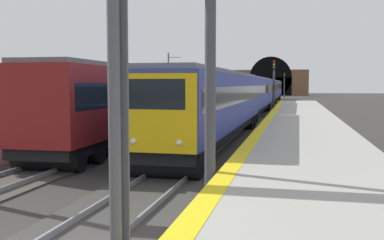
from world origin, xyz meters
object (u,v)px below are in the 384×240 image
(catenary_mast_near, at_px, (169,80))
(railway_signal_far, at_px, (284,83))
(train_main_approaching, at_px, (260,92))
(train_adjacent_platform, at_px, (173,95))
(railway_signal_near, at_px, (115,93))
(railway_signal_mid, at_px, (274,81))

(catenary_mast_near, bearing_deg, railway_signal_far, -16.66)
(train_main_approaching, height_order, catenary_mast_near, catenary_mast_near)
(train_adjacent_platform, xyz_separation_m, railway_signal_near, (-27.54, -6.77, 0.73))
(train_main_approaching, relative_size, train_adjacent_platform, 2.18)
(train_adjacent_platform, bearing_deg, catenary_mast_near, 14.87)
(train_adjacent_platform, distance_m, railway_signal_mid, 19.86)
(catenary_mast_near, bearing_deg, train_adjacent_platform, -163.55)
(railway_signal_near, xyz_separation_m, railway_signal_far, (99.92, 0.00, 0.42))
(railway_signal_far, bearing_deg, railway_signal_mid, 0.00)
(train_main_approaching, xyz_separation_m, catenary_mast_near, (2.33, 12.30, 1.53))
(railway_signal_mid, height_order, catenary_mast_near, catenary_mast_near)
(railway_signal_near, bearing_deg, catenary_mast_near, -164.93)
(train_main_approaching, distance_m, railway_signal_near, 50.31)
(train_adjacent_platform, relative_size, railway_signal_near, 7.29)
(train_main_approaching, relative_size, railway_signal_near, 15.90)
(railway_signal_near, relative_size, railway_signal_mid, 0.90)
(railway_signal_near, xyz_separation_m, catenary_mast_near, (52.60, 14.16, 0.68))
(railway_signal_mid, bearing_deg, railway_signal_far, -180.00)
(train_main_approaching, relative_size, railway_signal_mid, 14.23)
(catenary_mast_near, bearing_deg, railway_signal_mid, -114.41)
(railway_signal_mid, bearing_deg, railway_signal_near, 0.00)
(railway_signal_mid, height_order, railway_signal_far, railway_signal_mid)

